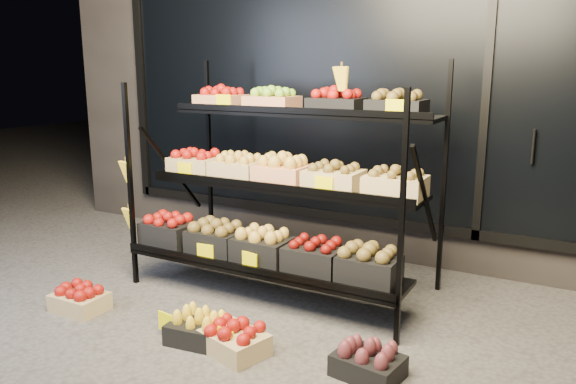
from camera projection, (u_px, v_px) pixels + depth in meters
The scene contains 9 objects.
ground at pixel (235, 320), 3.64m from camera, with size 24.00×24.00×0.00m, color #514F4C.
building at pixel (380, 52), 5.48m from camera, with size 6.00×2.08×3.50m.
display_rack at pixel (278, 185), 3.99m from camera, with size 2.18×1.02×1.73m.
tag_floor_a at pixel (166, 328), 3.39m from camera, with size 0.13×0.01×0.12m, color #F2E500.
tag_floor_b at pixel (225, 345), 3.19m from camera, with size 0.13×0.01×0.12m, color #F2E500.
floor_crate_left at pixel (80, 298), 3.77m from camera, with size 0.35×0.26×0.18m.
floor_crate_midleft at pixel (200, 328), 3.34m from camera, with size 0.39×0.31×0.19m.
floor_crate_midright at pixel (234, 338), 3.21m from camera, with size 0.43×0.36×0.19m.
floor_crate_right at pixel (368, 361), 2.96m from camera, with size 0.38×0.30×0.18m.
Camera 1 is at (1.92, -2.79, 1.60)m, focal length 35.00 mm.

